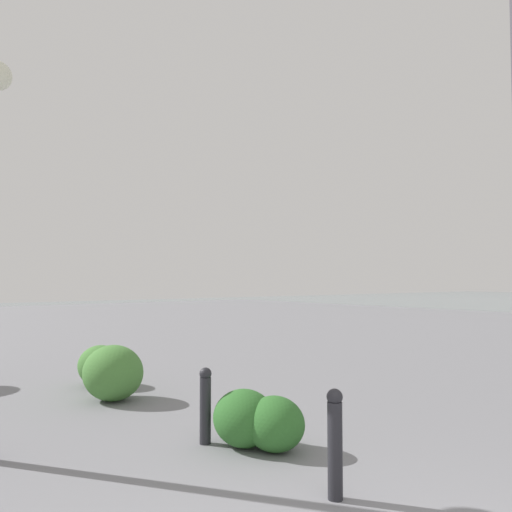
% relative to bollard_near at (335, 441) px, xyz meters
% --- Properties ---
extents(bollard_near, '(0.13, 0.13, 0.87)m').
position_rel_bollard_near_xyz_m(bollard_near, '(0.00, 0.00, 0.00)').
color(bollard_near, '#232328').
rests_on(bollard_near, ground).
extents(bollard_mid, '(0.13, 0.13, 0.80)m').
position_rel_bollard_near_xyz_m(bollard_mid, '(1.81, 0.06, -0.03)').
color(bollard_mid, '#232328').
rests_on(bollard_mid, ground).
extents(shrub_low, '(0.70, 0.63, 0.59)m').
position_rel_bollard_near_xyz_m(shrub_low, '(1.47, -0.21, -0.16)').
color(shrub_low, '#2D6628').
rests_on(shrub_low, ground).
extents(shrub_round, '(0.94, 0.84, 0.80)m').
position_rel_bollard_near_xyz_m(shrub_round, '(4.29, 0.05, -0.05)').
color(shrub_round, '#477F38').
rests_on(shrub_round, ground).
extents(shrub_wide, '(0.78, 0.70, 0.67)m').
position_rel_bollard_near_xyz_m(shrub_wide, '(5.40, -0.20, -0.12)').
color(shrub_wide, '#477F38').
rests_on(shrub_wide, ground).
extents(shrub_tall, '(0.65, 0.59, 0.55)m').
position_rel_bollard_near_xyz_m(shrub_tall, '(1.17, -0.36, -0.17)').
color(shrub_tall, '#2D6628').
rests_on(shrub_tall, ground).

